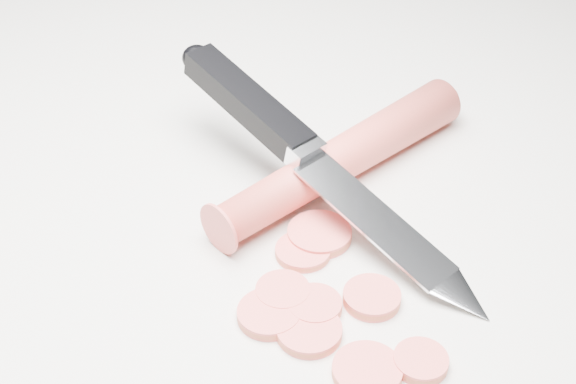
% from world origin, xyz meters
% --- Properties ---
extents(ground, '(2.40, 2.40, 0.00)m').
position_xyz_m(ground, '(0.00, 0.00, 0.00)').
color(ground, silver).
rests_on(ground, ground).
extents(carrot, '(0.12, 0.21, 0.03)m').
position_xyz_m(carrot, '(-0.00, 0.06, 0.02)').
color(carrot, '#DA4339').
rests_on(carrot, ground).
extents(carrot_slice_0, '(0.04, 0.04, 0.01)m').
position_xyz_m(carrot_slice_0, '(0.00, -0.08, 0.00)').
color(carrot_slice_0, '#E64E48').
rests_on(carrot_slice_0, ground).
extents(carrot_slice_1, '(0.04, 0.04, 0.01)m').
position_xyz_m(carrot_slice_1, '(0.03, -0.09, 0.00)').
color(carrot_slice_1, '#E64E48').
rests_on(carrot_slice_1, ground).
extents(carrot_slice_2, '(0.03, 0.03, 0.01)m').
position_xyz_m(carrot_slice_2, '(0.02, -0.07, 0.00)').
color(carrot_slice_2, '#E64E48').
rests_on(carrot_slice_2, ground).
extents(carrot_slice_3, '(0.03, 0.03, 0.01)m').
position_xyz_m(carrot_slice_3, '(0.05, -0.05, 0.00)').
color(carrot_slice_3, '#E64E48').
rests_on(carrot_slice_3, ground).
extents(carrot_slice_4, '(0.03, 0.03, 0.01)m').
position_xyz_m(carrot_slice_4, '(0.09, -0.08, 0.00)').
color(carrot_slice_4, '#E64E48').
rests_on(carrot_slice_4, ground).
extents(carrot_slice_5, '(0.04, 0.04, 0.01)m').
position_xyz_m(carrot_slice_5, '(0.00, -0.01, 0.00)').
color(carrot_slice_5, '#E64E48').
rests_on(carrot_slice_5, ground).
extents(carrot_slice_6, '(0.04, 0.04, 0.01)m').
position_xyz_m(carrot_slice_6, '(0.07, -0.10, 0.00)').
color(carrot_slice_6, '#E64E48').
rests_on(carrot_slice_6, ground).
extents(carrot_slice_7, '(0.03, 0.03, 0.01)m').
position_xyz_m(carrot_slice_7, '(0.00, -0.06, 0.00)').
color(carrot_slice_7, '#E64E48').
rests_on(carrot_slice_7, ground).
extents(carrot_slice_8, '(0.03, 0.03, 0.01)m').
position_xyz_m(carrot_slice_8, '(0.00, -0.03, 0.00)').
color(carrot_slice_8, '#E64E48').
rests_on(carrot_slice_8, ground).
extents(kitchen_knife, '(0.27, 0.14, 0.07)m').
position_xyz_m(kitchen_knife, '(-0.01, 0.02, 0.04)').
color(kitchen_knife, silver).
rests_on(kitchen_knife, ground).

